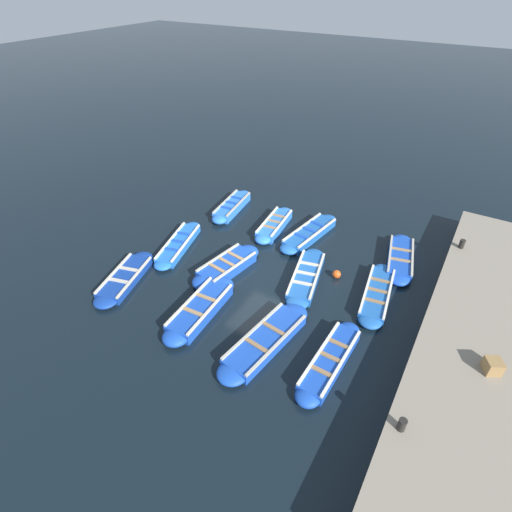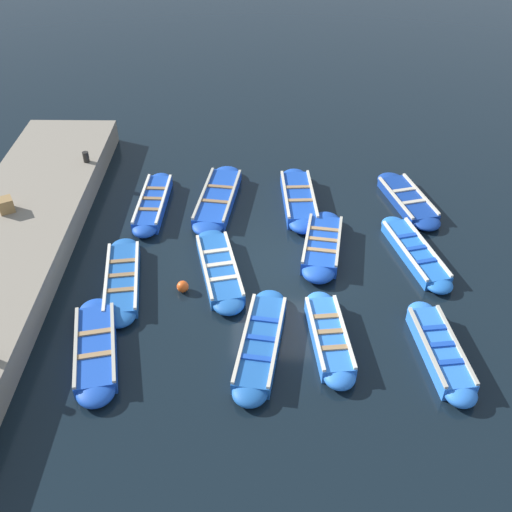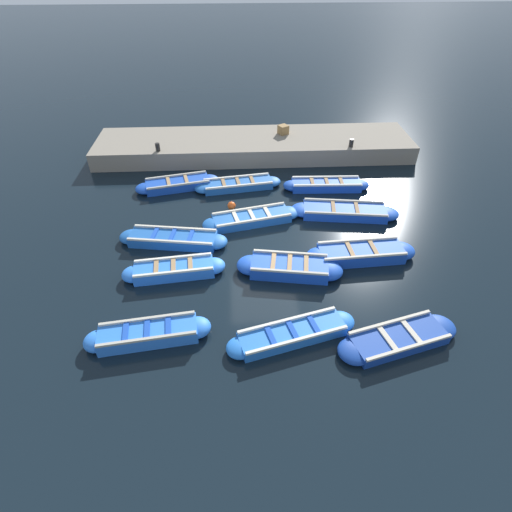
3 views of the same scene
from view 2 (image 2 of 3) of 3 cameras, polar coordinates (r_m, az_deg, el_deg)
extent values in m
plane|color=black|center=(16.76, 1.82, -0.90)|extent=(120.00, 120.00, 0.00)
cube|color=#1947B7|center=(19.27, -9.78, 4.96)|extent=(0.88, 2.87, 0.34)
ellipsoid|color=#1947B7|center=(18.12, -10.58, 2.47)|extent=(0.75, 0.77, 0.34)
ellipsoid|color=#1947B7|center=(20.44, -9.07, 7.16)|extent=(0.75, 0.77, 0.34)
cube|color=silver|center=(19.09, -8.80, 5.45)|extent=(0.17, 2.79, 0.07)
cube|color=silver|center=(19.23, -10.88, 5.47)|extent=(0.17, 2.79, 0.07)
cube|color=olive|center=(18.67, -10.17, 4.42)|extent=(0.70, 0.16, 0.04)
cube|color=olive|center=(19.16, -9.84, 5.43)|extent=(0.70, 0.16, 0.04)
cube|color=olive|center=(19.66, -9.52, 6.39)|extent=(0.70, 0.16, 0.04)
cube|color=#1947B7|center=(17.25, 6.33, 1.00)|extent=(1.35, 2.52, 0.39)
ellipsoid|color=#1947B7|center=(16.31, 5.97, -1.51)|extent=(1.04, 1.07, 0.39)
ellipsoid|color=#1947B7|center=(18.22, 6.65, 3.26)|extent=(1.04, 1.07, 0.39)
cube|color=#B2AD9E|center=(17.11, 7.89, 1.46)|extent=(0.45, 2.34, 0.07)
cube|color=#B2AD9E|center=(17.13, 4.87, 1.78)|extent=(0.45, 2.34, 0.07)
cube|color=#9E7A51|center=(16.72, 6.23, 0.55)|extent=(0.88, 0.27, 0.04)
cube|color=#9E7A51|center=(17.12, 6.38, 1.58)|extent=(0.88, 0.27, 0.04)
cube|color=#9E7A51|center=(17.54, 6.52, 2.56)|extent=(0.88, 0.27, 0.04)
cube|color=#1947B7|center=(19.26, -3.65, 5.47)|extent=(1.41, 3.19, 0.33)
ellipsoid|color=#1947B7|center=(18.02, -4.62, 2.83)|extent=(1.05, 1.08, 0.33)
ellipsoid|color=#1947B7|center=(20.55, -2.80, 7.78)|extent=(1.05, 1.08, 0.33)
cube|color=#B2AD9E|center=(19.08, -2.30, 5.87)|extent=(0.48, 3.01, 0.07)
cube|color=#B2AD9E|center=(19.25, -5.04, 6.07)|extent=(0.48, 3.01, 0.07)
cube|color=olive|center=(18.81, -3.94, 5.22)|extent=(0.90, 0.26, 0.04)
cube|color=olive|center=(19.53, -3.42, 6.61)|extent=(0.90, 0.26, 0.04)
cube|color=#1947B7|center=(19.18, 4.08, 5.41)|extent=(1.11, 2.81, 0.40)
ellipsoid|color=#1947B7|center=(18.05, 4.53, 3.04)|extent=(0.92, 0.95, 0.40)
ellipsoid|color=#1947B7|center=(20.35, 3.67, 7.52)|extent=(0.92, 0.95, 0.40)
cube|color=beige|center=(19.11, 5.40, 6.02)|extent=(0.25, 2.70, 0.07)
cube|color=beige|center=(19.02, 2.81, 5.97)|extent=(0.25, 2.70, 0.07)
cube|color=#9E7A51|center=(18.74, 4.23, 5.32)|extent=(0.84, 0.19, 0.04)
cube|color=#9E7A51|center=(19.40, 3.99, 6.58)|extent=(0.84, 0.19, 0.04)
cube|color=blue|center=(14.79, 17.10, -8.61)|extent=(1.10, 2.63, 0.38)
ellipsoid|color=blue|center=(14.04, 18.90, -12.33)|extent=(0.81, 0.83, 0.38)
ellipsoid|color=blue|center=(15.60, 15.51, -5.25)|extent=(0.81, 0.83, 0.38)
cube|color=#B2AD9E|center=(14.76, 18.53, -7.83)|extent=(0.40, 2.49, 0.07)
cube|color=#B2AD9E|center=(14.51, 15.97, -8.17)|extent=(0.40, 2.49, 0.07)
cube|color=#1947B7|center=(14.31, 18.00, -9.58)|extent=(0.70, 0.23, 0.04)
cube|color=#1947B7|center=(14.64, 17.25, -8.04)|extent=(0.70, 0.23, 0.04)
cube|color=#1947B7|center=(14.98, 16.54, -6.57)|extent=(0.70, 0.23, 0.04)
cube|color=navy|center=(19.81, 14.22, 5.19)|extent=(1.59, 2.69, 0.28)
ellipsoid|color=navy|center=(18.91, 15.88, 3.14)|extent=(1.09, 1.11, 0.28)
ellipsoid|color=navy|center=(20.74, 12.71, 7.06)|extent=(1.09, 1.11, 0.28)
cube|color=beige|center=(19.91, 15.43, 5.76)|extent=(0.73, 2.41, 0.07)
cube|color=beige|center=(19.53, 13.16, 5.47)|extent=(0.73, 2.41, 0.07)
cube|color=beige|center=(19.46, 14.75, 5.02)|extent=(0.85, 0.36, 0.04)
cube|color=beige|center=(19.99, 13.85, 6.13)|extent=(0.85, 0.36, 0.04)
cube|color=blue|center=(17.56, 14.89, 0.31)|extent=(1.51, 2.96, 0.29)
ellipsoid|color=blue|center=(16.63, 17.04, -2.62)|extent=(0.90, 0.91, 0.29)
ellipsoid|color=blue|center=(18.55, 12.97, 2.94)|extent=(0.90, 0.91, 0.29)
cube|color=silver|center=(17.61, 16.01, 0.95)|extent=(0.81, 2.72, 0.07)
cube|color=silver|center=(17.30, 13.95, 0.61)|extent=(0.81, 2.72, 0.07)
cube|color=#1947B7|center=(17.05, 15.87, -0.46)|extent=(0.71, 0.32, 0.04)
cube|color=#1947B7|center=(17.46, 14.98, 0.74)|extent=(0.71, 0.32, 0.04)
cube|color=#1947B7|center=(17.88, 14.13, 1.89)|extent=(0.71, 0.32, 0.04)
cube|color=#1947B7|center=(14.71, -15.01, -8.53)|extent=(1.48, 2.75, 0.33)
ellipsoid|color=#1947B7|center=(13.84, -15.02, -12.41)|extent=(1.03, 1.05, 0.33)
ellipsoid|color=#1947B7|center=(15.65, -15.01, -5.10)|extent=(1.03, 1.05, 0.33)
cube|color=#B2AD9E|center=(14.53, -13.47, -7.80)|extent=(0.64, 2.51, 0.07)
cube|color=#B2AD9E|center=(14.63, -16.80, -8.17)|extent=(0.64, 2.51, 0.07)
cube|color=#9E7A51|center=(14.33, -15.14, -9.08)|extent=(0.83, 0.32, 0.04)
cube|color=#9E7A51|center=(14.84, -15.13, -7.01)|extent=(0.83, 0.32, 0.04)
cube|color=blue|center=(14.56, 6.97, -7.70)|extent=(1.05, 2.53, 0.36)
ellipsoid|color=blue|center=(13.76, 7.96, -11.35)|extent=(0.80, 0.82, 0.36)
ellipsoid|color=blue|center=(15.41, 6.10, -4.44)|extent=(0.80, 0.82, 0.36)
cube|color=silver|center=(14.48, 8.41, -6.98)|extent=(0.34, 2.40, 0.07)
cube|color=silver|center=(14.35, 5.63, -7.22)|extent=(0.34, 2.40, 0.07)
cube|color=#9E7A51|center=(14.07, 7.44, -8.65)|extent=(0.71, 0.22, 0.04)
cube|color=#9E7A51|center=(14.42, 7.03, -7.15)|extent=(0.71, 0.22, 0.04)
cube|color=#9E7A51|center=(14.78, 6.64, -5.71)|extent=(0.71, 0.22, 0.04)
cube|color=#1E59AD|center=(14.34, 0.44, -8.33)|extent=(1.30, 3.06, 0.33)
ellipsoid|color=#1E59AD|center=(13.37, -0.58, -12.89)|extent=(0.91, 0.93, 0.33)
ellipsoid|color=#1E59AD|center=(15.38, 1.31, -4.37)|extent=(0.91, 0.93, 0.33)
cube|color=beige|center=(14.15, 2.03, -7.96)|extent=(0.51, 2.88, 0.07)
cube|color=beige|center=(14.24, -1.13, -7.59)|extent=(0.51, 2.88, 0.07)
cube|color=#1947B7|center=(13.78, 0.03, -9.68)|extent=(0.77, 0.25, 0.04)
cube|color=#1947B7|center=(14.20, 0.44, -7.82)|extent=(0.77, 0.25, 0.04)
cube|color=#1947B7|center=(14.64, 0.83, -6.06)|extent=(0.77, 0.25, 0.04)
cube|color=#1E59AD|center=(16.46, -12.61, -2.21)|extent=(1.27, 2.94, 0.29)
ellipsoid|color=#1E59AD|center=(15.40, -12.82, -5.62)|extent=(0.91, 0.93, 0.29)
ellipsoid|color=#1E59AD|center=(17.56, -12.43, 0.78)|extent=(0.91, 0.93, 0.29)
cube|color=silver|center=(16.30, -11.34, -1.63)|extent=(0.49, 2.77, 0.07)
cube|color=silver|center=(16.39, -14.05, -1.84)|extent=(0.49, 2.77, 0.07)
cube|color=olive|center=(15.89, -12.78, -3.16)|extent=(0.77, 0.25, 0.04)
cube|color=olive|center=(16.35, -12.69, -1.77)|extent=(0.77, 0.25, 0.04)
cube|color=olive|center=(16.82, -12.61, -0.46)|extent=(0.77, 0.25, 0.04)
cube|color=#1E59AD|center=(16.41, -3.51, -1.26)|extent=(1.51, 2.97, 0.31)
ellipsoid|color=#1E59AD|center=(15.35, -2.63, -4.57)|extent=(0.99, 1.01, 0.31)
ellipsoid|color=#1E59AD|center=(17.52, -4.27, 1.63)|extent=(0.99, 1.01, 0.31)
cube|color=beige|center=(16.33, -2.12, -0.56)|extent=(0.71, 2.73, 0.07)
cube|color=beige|center=(16.25, -4.95, -0.94)|extent=(0.71, 2.73, 0.07)
cube|color=beige|center=(15.84, -3.17, -2.14)|extent=(0.80, 0.31, 0.04)
cube|color=beige|center=(16.30, -3.53, -0.79)|extent=(0.80, 0.31, 0.04)
cube|color=beige|center=(16.77, -3.87, 0.48)|extent=(0.80, 0.31, 0.04)
cube|color=gray|center=(17.95, -22.55, 0.38)|extent=(3.18, 14.86, 0.81)
cylinder|color=black|center=(20.65, -15.89, 9.06)|extent=(0.20, 0.20, 0.35)
cube|color=olive|center=(18.84, -22.74, 4.50)|extent=(0.56, 0.56, 0.41)
sphere|color=#E05119|center=(15.94, -7.00, -2.91)|extent=(0.32, 0.32, 0.32)
camera|label=1|loc=(24.17, -15.37, 35.20)|focal=28.00mm
camera|label=3|loc=(16.59, 46.41, 20.08)|focal=28.00mm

